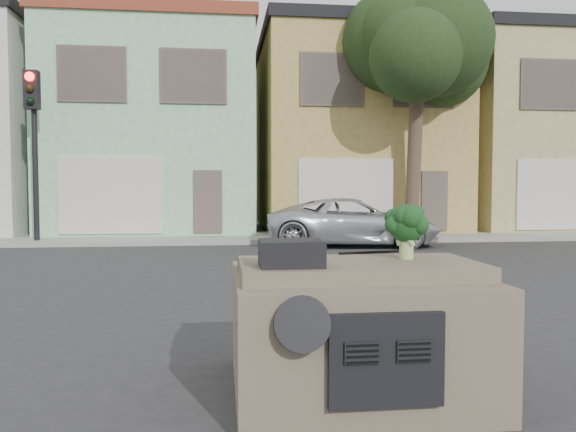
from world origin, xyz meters
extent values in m
plane|color=#303033|center=(0.00, 0.00, 0.00)|extent=(120.00, 120.00, 0.00)
cube|color=gray|center=(0.00, 10.50, 0.07)|extent=(40.00, 3.00, 0.15)
cube|color=#97D6A0|center=(-3.50, 14.50, 3.77)|extent=(7.20, 8.20, 7.55)
cube|color=tan|center=(4.00, 14.50, 3.77)|extent=(7.20, 8.20, 7.55)
cube|color=tan|center=(11.50, 14.50, 3.77)|extent=(7.20, 8.20, 7.55)
imported|color=silver|center=(2.70, 8.41, 0.00)|extent=(5.26, 2.92, 1.39)
cube|color=black|center=(-6.50, 9.50, 2.55)|extent=(0.40, 0.40, 5.10)
cube|color=#1F3416|center=(5.00, 9.80, 4.25)|extent=(4.40, 4.00, 8.50)
cube|color=#6B5D4B|center=(0.00, -3.00, 0.56)|extent=(2.00, 1.80, 1.12)
cube|color=black|center=(-0.58, -3.35, 1.22)|extent=(0.48, 0.38, 0.20)
cube|color=black|center=(0.28, -2.62, 1.13)|extent=(0.69, 0.15, 0.02)
cube|color=#113314|center=(0.43, -3.04, 1.35)|extent=(0.51, 0.51, 0.47)
camera|label=1|loc=(-1.10, -7.56, 1.73)|focal=35.00mm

